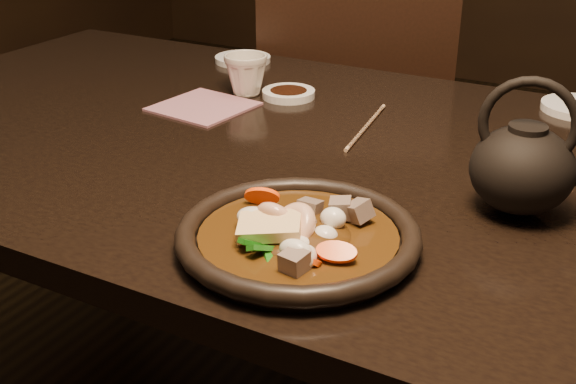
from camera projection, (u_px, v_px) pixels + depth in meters
The scene contains 10 objects.
table at pixel (274, 182), 1.18m from camera, with size 1.60×0.90×0.75m.
chair at pixel (356, 121), 1.84m from camera, with size 0.60×0.60×1.00m.
plate at pixel (298, 237), 0.83m from camera, with size 0.28×0.28×0.03m.
stirfry at pixel (296, 234), 0.82m from camera, with size 0.19×0.17×0.06m.
soy_dish at pixel (289, 94), 1.34m from camera, with size 0.10×0.10×0.01m, color white.
saucer_left at pixel (243, 59), 1.56m from camera, with size 0.12×0.12×0.01m, color white.
tea_cup at pixel (246, 73), 1.34m from camera, with size 0.08×0.08×0.08m, color beige.
chopsticks at pixel (366, 126), 1.19m from camera, with size 0.03×0.22×0.01m.
napkin at pixel (203, 107), 1.29m from camera, with size 0.15×0.15×0.00m, color #9F626E.
teapot at pixel (523, 165), 0.89m from camera, with size 0.16×0.13×0.17m.
Camera 1 is at (0.53, -0.93, 1.17)m, focal length 45.00 mm.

